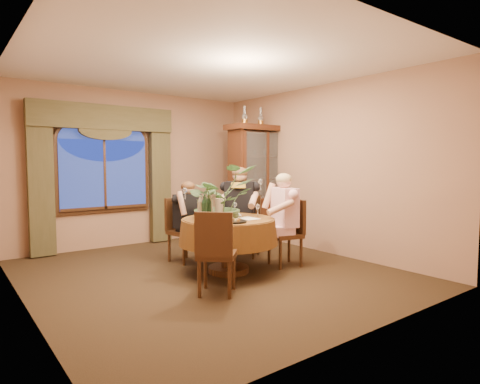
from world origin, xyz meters
TOP-DOWN VIEW (x-y plane):
  - floor at (0.00, 0.00)m, footprint 5.00×5.00m
  - wall_back at (0.00, 2.50)m, footprint 4.50×0.00m
  - wall_right at (2.25, 0.00)m, footprint 0.00×5.00m
  - ceiling at (0.00, 0.00)m, footprint 5.00×5.00m
  - window at (-0.60, 2.43)m, footprint 1.62×0.10m
  - arched_transom at (-0.60, 2.43)m, footprint 1.60×0.06m
  - drapery_left at (-1.63, 2.38)m, footprint 0.38×0.14m
  - drapery_right at (0.43, 2.38)m, footprint 0.38×0.14m
  - swag_valance at (-0.60, 2.35)m, footprint 2.45×0.16m
  - dining_table at (0.22, -0.15)m, footprint 1.56×1.56m
  - china_cabinet at (1.99, 1.29)m, footprint 1.36×0.54m
  - oil_lamp_left at (1.61, 1.29)m, footprint 0.11×0.11m
  - oil_lamp_center at (1.99, 1.29)m, footprint 0.11×0.11m
  - oil_lamp_right at (2.37, 1.29)m, footprint 0.11×0.11m
  - chair_right at (1.08, -0.35)m, footprint 0.51×0.51m
  - chair_back_right at (0.99, 0.47)m, footprint 0.59×0.59m
  - chair_back at (0.04, 0.75)m, footprint 0.49×0.49m
  - chair_front_left at (-0.41, -0.80)m, footprint 0.59×0.59m
  - person_pink at (1.08, -0.35)m, footprint 0.55×0.58m
  - person_back at (0.06, 0.71)m, footprint 0.51×0.48m
  - person_scarf at (0.85, 0.42)m, footprint 0.70×0.70m
  - stoneware_vase at (0.16, -0.01)m, footprint 0.14×0.14m
  - centerpiece_plant at (0.15, -0.01)m, footprint 0.96×1.07m
  - olive_bowl at (0.27, -0.19)m, footprint 0.17×0.17m
  - cheese_platter at (0.05, -0.51)m, footprint 0.32×0.32m
  - wine_bottle_0 at (-0.09, -0.14)m, footprint 0.07×0.07m
  - wine_bottle_1 at (-0.05, 0.02)m, footprint 0.07×0.07m
  - wine_bottle_2 at (-0.18, -0.07)m, footprint 0.07×0.07m
  - wine_bottle_3 at (-0.04, -0.10)m, footprint 0.07×0.07m
  - wine_bottle_4 at (-0.22, -0.23)m, footprint 0.07×0.07m
  - tasting_paper_0 at (0.41, -0.34)m, footprint 0.22×0.31m
  - tasting_paper_1 at (0.48, 0.09)m, footprint 0.33×0.37m
  - wine_glass_person_pink at (0.65, -0.25)m, footprint 0.07×0.07m
  - wine_glass_person_back at (0.14, 0.30)m, footprint 0.07×0.07m
  - wine_glass_person_scarf at (0.55, 0.16)m, footprint 0.07×0.07m

SIDE VIEW (x-z plane):
  - floor at x=0.00m, z-range 0.00..0.00m
  - dining_table at x=0.22m, z-range 0.00..0.75m
  - chair_right at x=1.08m, z-range 0.00..0.96m
  - chair_back_right at x=0.99m, z-range 0.00..0.96m
  - chair_back at x=0.04m, z-range 0.00..0.96m
  - chair_front_left at x=-0.41m, z-range 0.00..0.96m
  - person_back at x=0.06m, z-range 0.00..1.23m
  - person_pink at x=1.08m, z-range 0.00..1.36m
  - person_scarf at x=0.85m, z-range 0.00..1.44m
  - tasting_paper_0 at x=0.41m, z-range 0.75..0.76m
  - tasting_paper_1 at x=0.48m, z-range 0.75..0.76m
  - cheese_platter at x=0.05m, z-range 0.75..0.77m
  - olive_bowl at x=0.27m, z-range 0.75..0.80m
  - wine_glass_person_pink at x=0.65m, z-range 0.75..0.93m
  - wine_glass_person_back at x=0.14m, z-range 0.75..0.93m
  - wine_glass_person_scarf at x=0.55m, z-range 0.75..0.93m
  - stoneware_vase at x=0.16m, z-range 0.75..1.02m
  - wine_bottle_0 at x=-0.09m, z-range 0.75..1.08m
  - wine_bottle_1 at x=-0.05m, z-range 0.75..1.08m
  - wine_bottle_2 at x=-0.18m, z-range 0.75..1.08m
  - wine_bottle_3 at x=-0.04m, z-range 0.75..1.08m
  - wine_bottle_4 at x=-0.22m, z-range 0.75..1.08m
  - china_cabinet at x=1.99m, z-range 0.00..2.20m
  - drapery_left at x=-1.63m, z-range 0.02..2.34m
  - drapery_right at x=0.43m, z-range 0.02..2.34m
  - window at x=-0.60m, z-range 0.64..1.96m
  - centerpiece_plant at x=0.15m, z-range 0.95..1.78m
  - wall_back at x=0.00m, z-range -0.85..3.65m
  - wall_right at x=2.25m, z-range -1.10..3.90m
  - arched_transom at x=-0.60m, z-range 1.86..2.30m
  - swag_valance at x=-0.60m, z-range 2.07..2.49m
  - oil_lamp_left at x=1.61m, z-range 2.20..2.54m
  - oil_lamp_center at x=1.99m, z-range 2.20..2.54m
  - oil_lamp_right at x=2.37m, z-range 2.20..2.54m
  - ceiling at x=0.00m, z-range 2.80..2.80m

